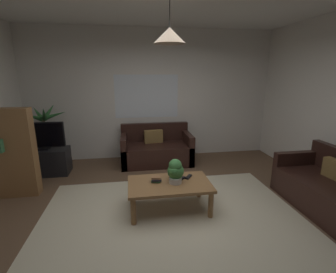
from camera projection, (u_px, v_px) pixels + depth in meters
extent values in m
cube|color=brown|center=(171.00, 216.00, 3.33)|extent=(5.44, 5.08, 0.02)
cube|color=beige|center=(174.00, 224.00, 3.14)|extent=(3.53, 2.79, 0.01)
cube|color=silver|center=(152.00, 95.00, 5.42)|extent=(5.56, 0.06, 2.84)
cube|color=white|center=(147.00, 96.00, 5.38)|extent=(1.40, 0.01, 0.94)
cube|color=black|center=(157.00, 154.00, 5.23)|extent=(1.49, 0.80, 0.42)
cube|color=black|center=(155.00, 132.00, 5.45)|extent=(1.49, 0.12, 0.40)
cube|color=black|center=(124.00, 150.00, 5.10)|extent=(0.12, 0.80, 0.64)
cube|color=black|center=(188.00, 147.00, 5.30)|extent=(0.12, 0.80, 0.64)
cube|color=brown|center=(153.00, 136.00, 5.29)|extent=(0.41, 0.16, 0.28)
cube|color=black|center=(326.00, 195.00, 3.46)|extent=(0.80, 1.47, 0.42)
cube|color=black|center=(296.00, 170.00, 4.08)|extent=(0.80, 0.12, 0.64)
cube|color=olive|center=(170.00, 184.00, 3.39)|extent=(1.15, 0.69, 0.04)
cylinder|color=olive|center=(133.00, 211.00, 3.10)|extent=(0.07, 0.07, 0.37)
cylinder|color=olive|center=(211.00, 205.00, 3.25)|extent=(0.07, 0.07, 0.37)
cylinder|color=olive|center=(133.00, 191.00, 3.64)|extent=(0.07, 0.07, 0.37)
cylinder|color=olive|center=(199.00, 186.00, 3.80)|extent=(0.07, 0.07, 0.37)
cube|color=#387247|center=(156.00, 181.00, 3.42)|extent=(0.14, 0.11, 0.02)
cube|color=black|center=(156.00, 180.00, 3.40)|extent=(0.14, 0.10, 0.03)
cube|color=#99663F|center=(156.00, 178.00, 3.41)|extent=(0.14, 0.11, 0.02)
cube|color=black|center=(189.00, 177.00, 3.56)|extent=(0.13, 0.16, 0.02)
cube|color=black|center=(181.00, 179.00, 3.49)|extent=(0.15, 0.14, 0.02)
cylinder|color=beige|center=(175.00, 180.00, 3.38)|extent=(0.18, 0.18, 0.08)
sphere|color=#3D7F3D|center=(176.00, 171.00, 3.38)|extent=(0.23, 0.23, 0.23)
sphere|color=#3D7F3D|center=(175.00, 171.00, 3.32)|extent=(0.16, 0.16, 0.16)
sphere|color=#3D7F3D|center=(175.00, 166.00, 3.33)|extent=(0.18, 0.18, 0.18)
cube|color=black|center=(45.00, 162.00, 4.65)|extent=(0.90, 0.44, 0.50)
cube|color=black|center=(41.00, 135.00, 4.49)|extent=(0.85, 0.05, 0.48)
cube|color=black|center=(40.00, 135.00, 4.47)|extent=(0.81, 0.00, 0.44)
cube|color=black|center=(42.00, 149.00, 4.56)|extent=(0.24, 0.16, 0.04)
cylinder|color=#4C4C51|center=(49.00, 159.00, 5.10)|extent=(0.32, 0.32, 0.30)
cylinder|color=brown|center=(46.00, 136.00, 4.97)|extent=(0.05, 0.05, 0.71)
cone|color=#2D6B33|center=(55.00, 115.00, 4.89)|extent=(0.49, 0.13, 0.23)
cone|color=#2D6B33|center=(49.00, 111.00, 5.01)|extent=(0.25, 0.39, 0.36)
cone|color=#2D6B33|center=(38.00, 113.00, 4.93)|extent=(0.33, 0.30, 0.32)
cone|color=#2D6B33|center=(33.00, 117.00, 4.72)|extent=(0.33, 0.36, 0.28)
cone|color=#2D6B33|center=(44.00, 114.00, 4.68)|extent=(0.25, 0.45, 0.38)
cube|color=olive|center=(11.00, 153.00, 3.73)|extent=(0.70, 0.22, 1.40)
cube|color=#387247|center=(0.00, 146.00, 3.56)|extent=(0.05, 0.16, 0.18)
cube|color=#387247|center=(3.00, 145.00, 3.57)|extent=(0.03, 0.16, 0.20)
cylinder|color=black|center=(170.00, 8.00, 2.82)|extent=(0.01, 0.01, 0.41)
cone|color=tan|center=(170.00, 35.00, 2.90)|extent=(0.40, 0.40, 0.19)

